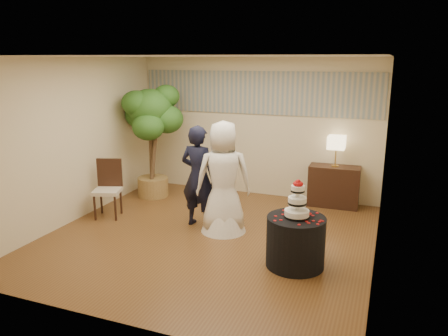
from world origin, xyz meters
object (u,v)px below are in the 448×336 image
at_px(wedding_cake, 297,199).
at_px(console, 334,186).
at_px(cake_table, 296,242).
at_px(table_lamp, 336,151).
at_px(bride, 223,177).
at_px(ficus_tree, 151,141).
at_px(side_chair, 107,189).
at_px(groom, 198,177).

height_order(wedding_cake, console, wedding_cake).
bearing_deg(cake_table, wedding_cake, 0.00).
bearing_deg(table_lamp, wedding_cake, -93.21).
xyz_separation_m(bride, ficus_tree, (-2.03, 1.23, 0.24)).
distance_m(console, table_lamp, 0.68).
distance_m(table_lamp, ficus_tree, 3.62).
xyz_separation_m(cake_table, console, (0.15, 2.74, 0.04)).
relative_size(bride, side_chair, 1.78).
xyz_separation_m(groom, wedding_cake, (1.85, -0.89, 0.11)).
relative_size(wedding_cake, table_lamp, 0.91).
distance_m(console, side_chair, 4.22).
bearing_deg(cake_table, groom, 154.23).
bearing_deg(console, ficus_tree, -170.49).
xyz_separation_m(wedding_cake, side_chair, (-3.53, 0.68, -0.45)).
bearing_deg(table_lamp, bride, -128.14).
bearing_deg(console, groom, -138.94).
bearing_deg(wedding_cake, side_chair, 169.12).
bearing_deg(side_chair, table_lamp, 10.67).
xyz_separation_m(bride, side_chair, (-2.16, -0.13, -0.40)).
bearing_deg(ficus_tree, side_chair, -95.58).
distance_m(groom, ficus_tree, 1.95).
bearing_deg(bride, table_lamp, -152.97).
distance_m(bride, ficus_tree, 2.39).
relative_size(bride, ficus_tree, 0.79).
bearing_deg(table_lamp, ficus_tree, -168.81).
xyz_separation_m(bride, console, (1.52, 1.93, -0.52)).
xyz_separation_m(table_lamp, side_chair, (-3.68, -2.06, -0.56)).
bearing_deg(console, cake_table, -94.90).
xyz_separation_m(groom, console, (2.00, 1.85, -0.47)).
distance_m(groom, table_lamp, 2.73).
distance_m(bride, cake_table, 1.68).
height_order(groom, ficus_tree, ficus_tree).
distance_m(console, ficus_tree, 3.70).
height_order(cake_table, table_lamp, table_lamp).
distance_m(bride, console, 2.51).
bearing_deg(wedding_cake, cake_table, 0.00).
distance_m(cake_table, console, 2.74).
bearing_deg(table_lamp, cake_table, -93.21).
bearing_deg(console, bride, -129.82).
distance_m(cake_table, wedding_cake, 0.62).
xyz_separation_m(cake_table, table_lamp, (0.15, 2.74, 0.73)).
distance_m(groom, wedding_cake, 2.05).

